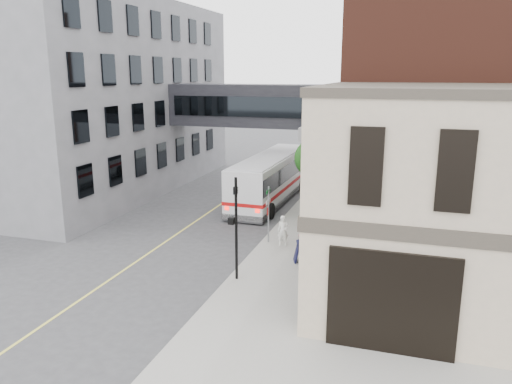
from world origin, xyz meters
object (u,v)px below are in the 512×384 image
Objects in this scene: pedestrian_c at (328,193)px; newspaper_box at (319,209)px; pedestrian_b at (305,222)px; bus at (271,176)px; sandwich_board at (298,252)px; pedestrian_a at (283,231)px.

pedestrian_c is 2.65m from newspaper_box.
pedestrian_b is 0.86× the size of pedestrian_c.
bus is 4.30m from pedestrian_c.
pedestrian_b is at bearing 77.71° from sandwich_board.
pedestrian_c reaches higher than pedestrian_a.
newspaper_box is at bearing 74.09° from sandwich_board.
sandwich_board is at bearing -72.47° from pedestrian_a.
pedestrian_a is 5.70m from newspaper_box.
pedestrian_c is 10.30m from sandwich_board.
sandwich_board is (4.48, -11.14, -1.12)m from bus.
newspaper_box is (0.02, 3.89, -0.29)m from pedestrian_b.
pedestrian_b reaches higher than pedestrian_a.
bus is 6.40× the size of pedestrian_c.
sandwich_board is at bearing -98.62° from pedestrian_b.
pedestrian_a is 1.57× the size of newspaper_box.
pedestrian_a is 8.30m from pedestrian_c.
pedestrian_a is at bearing -70.53° from bus.
pedestrian_b reaches higher than sandwich_board.
newspaper_box is at bearing 74.21° from pedestrian_b.
pedestrian_b reaches higher than newspaper_box.
sandwich_board is at bearing -102.65° from newspaper_box.
sandwich_board reaches higher than newspaper_box.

